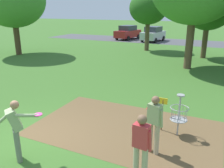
{
  "coord_description": "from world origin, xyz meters",
  "views": [
    {
      "loc": [
        5.0,
        -4.79,
        3.89
      ],
      "look_at": [
        1.19,
        3.39,
        1.0
      ],
      "focal_mm": 37.4,
      "sensor_mm": 36.0,
      "label": 1
    }
  ],
  "objects_px": {
    "frisbee_mid_grass": "(145,136)",
    "tree_mid_center": "(208,11)",
    "disc_golf_basket": "(177,113)",
    "player_foreground_watching": "(141,145)",
    "frisbee_near_basket": "(149,109)",
    "player_waiting_left": "(154,122)",
    "player_throwing": "(16,127)",
    "parked_car_center_left": "(153,34)",
    "tree_near_left": "(148,8)",
    "frisbee_far_right": "(159,113)",
    "parked_car_leftmost": "(128,32)"
  },
  "relations": [
    {
      "from": "disc_golf_basket",
      "to": "tree_near_left",
      "type": "bearing_deg",
      "value": 110.21
    },
    {
      "from": "frisbee_near_basket",
      "to": "frisbee_far_right",
      "type": "relative_size",
      "value": 0.98
    },
    {
      "from": "player_waiting_left",
      "to": "tree_mid_center",
      "type": "height_order",
      "value": "tree_mid_center"
    },
    {
      "from": "tree_mid_center",
      "to": "player_throwing",
      "type": "bearing_deg",
      "value": -101.03
    },
    {
      "from": "player_waiting_left",
      "to": "frisbee_mid_grass",
      "type": "height_order",
      "value": "player_waiting_left"
    },
    {
      "from": "disc_golf_basket",
      "to": "frisbee_mid_grass",
      "type": "bearing_deg",
      "value": -146.2
    },
    {
      "from": "parked_car_center_left",
      "to": "parked_car_leftmost",
      "type": "bearing_deg",
      "value": 171.07
    },
    {
      "from": "disc_golf_basket",
      "to": "parked_car_center_left",
      "type": "bearing_deg",
      "value": 107.25
    },
    {
      "from": "disc_golf_basket",
      "to": "player_foreground_watching",
      "type": "relative_size",
      "value": 0.81
    },
    {
      "from": "disc_golf_basket",
      "to": "player_waiting_left",
      "type": "xyz_separation_m",
      "value": [
        -0.4,
        -1.3,
        0.21
      ]
    },
    {
      "from": "frisbee_far_right",
      "to": "parked_car_leftmost",
      "type": "xyz_separation_m",
      "value": [
        -9.78,
        21.69,
        0.91
      ]
    },
    {
      "from": "frisbee_mid_grass",
      "to": "tree_near_left",
      "type": "height_order",
      "value": "tree_near_left"
    },
    {
      "from": "tree_near_left",
      "to": "parked_car_leftmost",
      "type": "distance_m",
      "value": 9.67
    },
    {
      "from": "tree_mid_center",
      "to": "player_waiting_left",
      "type": "bearing_deg",
      "value": -90.53
    },
    {
      "from": "frisbee_near_basket",
      "to": "tree_near_left",
      "type": "bearing_deg",
      "value": 107.42
    },
    {
      "from": "player_waiting_left",
      "to": "frisbee_near_basket",
      "type": "distance_m",
      "value": 3.22
    },
    {
      "from": "frisbee_near_basket",
      "to": "parked_car_center_left",
      "type": "height_order",
      "value": "parked_car_center_left"
    },
    {
      "from": "player_foreground_watching",
      "to": "tree_mid_center",
      "type": "xyz_separation_m",
      "value": [
        0.11,
        16.37,
        2.8
      ]
    },
    {
      "from": "frisbee_mid_grass",
      "to": "tree_mid_center",
      "type": "xyz_separation_m",
      "value": [
        0.58,
        14.39,
        3.76
      ]
    },
    {
      "from": "parked_car_leftmost",
      "to": "parked_car_center_left",
      "type": "xyz_separation_m",
      "value": [
        3.69,
        -0.58,
        0.0
      ]
    },
    {
      "from": "player_waiting_left",
      "to": "frisbee_mid_grass",
      "type": "bearing_deg",
      "value": 120.8
    },
    {
      "from": "frisbee_near_basket",
      "to": "parked_car_center_left",
      "type": "relative_size",
      "value": 0.06
    },
    {
      "from": "player_throwing",
      "to": "tree_mid_center",
      "type": "bearing_deg",
      "value": 78.97
    },
    {
      "from": "frisbee_near_basket",
      "to": "parked_car_center_left",
      "type": "bearing_deg",
      "value": 105.11
    },
    {
      "from": "player_throwing",
      "to": "frisbee_mid_grass",
      "type": "relative_size",
      "value": 7.54
    },
    {
      "from": "tree_mid_center",
      "to": "parked_car_leftmost",
      "type": "relative_size",
      "value": 1.19
    },
    {
      "from": "player_foreground_watching",
      "to": "frisbee_far_right",
      "type": "height_order",
      "value": "player_foreground_watching"
    },
    {
      "from": "player_foreground_watching",
      "to": "parked_car_leftmost",
      "type": "height_order",
      "value": "parked_car_leftmost"
    },
    {
      "from": "player_waiting_left",
      "to": "parked_car_center_left",
      "type": "distance_m",
      "value": 24.68
    },
    {
      "from": "frisbee_mid_grass",
      "to": "frisbee_near_basket",
      "type": "bearing_deg",
      "value": 103.02
    },
    {
      "from": "frisbee_far_right",
      "to": "tree_near_left",
      "type": "xyz_separation_m",
      "value": [
        -4.77,
        14.01,
        3.98
      ]
    },
    {
      "from": "frisbee_far_right",
      "to": "tree_near_left",
      "type": "bearing_deg",
      "value": 108.81
    },
    {
      "from": "tree_mid_center",
      "to": "parked_car_center_left",
      "type": "height_order",
      "value": "tree_mid_center"
    },
    {
      "from": "parked_car_center_left",
      "to": "frisbee_mid_grass",
      "type": "bearing_deg",
      "value": -75.08
    },
    {
      "from": "frisbee_mid_grass",
      "to": "disc_golf_basket",
      "type": "bearing_deg",
      "value": 33.8
    },
    {
      "from": "player_foreground_watching",
      "to": "player_waiting_left",
      "type": "xyz_separation_m",
      "value": [
        -0.03,
        1.25,
        0.0
      ]
    },
    {
      "from": "player_foreground_watching",
      "to": "frisbee_mid_grass",
      "type": "distance_m",
      "value": 2.25
    },
    {
      "from": "disc_golf_basket",
      "to": "frisbee_far_right",
      "type": "xyz_separation_m",
      "value": [
        -0.89,
        1.38,
        -0.74
      ]
    },
    {
      "from": "frisbee_mid_grass",
      "to": "tree_mid_center",
      "type": "height_order",
      "value": "tree_mid_center"
    },
    {
      "from": "player_foreground_watching",
      "to": "frisbee_near_basket",
      "type": "distance_m",
      "value": 4.39
    },
    {
      "from": "frisbee_far_right",
      "to": "parked_car_center_left",
      "type": "bearing_deg",
      "value": 106.09
    },
    {
      "from": "parked_car_center_left",
      "to": "frisbee_far_right",
      "type": "bearing_deg",
      "value": -73.91
    },
    {
      "from": "player_foreground_watching",
      "to": "tree_near_left",
      "type": "height_order",
      "value": "tree_near_left"
    },
    {
      "from": "disc_golf_basket",
      "to": "player_foreground_watching",
      "type": "height_order",
      "value": "player_foreground_watching"
    },
    {
      "from": "player_foreground_watching",
      "to": "disc_golf_basket",
      "type": "bearing_deg",
      "value": 81.72
    },
    {
      "from": "disc_golf_basket",
      "to": "player_foreground_watching",
      "type": "bearing_deg",
      "value": -98.28
    },
    {
      "from": "frisbee_near_basket",
      "to": "disc_golf_basket",
      "type": "bearing_deg",
      "value": -50.34
    },
    {
      "from": "tree_near_left",
      "to": "tree_mid_center",
      "type": "xyz_separation_m",
      "value": [
        5.4,
        -1.56,
        -0.22
      ]
    },
    {
      "from": "tree_mid_center",
      "to": "frisbee_mid_grass",
      "type": "bearing_deg",
      "value": -92.3
    },
    {
      "from": "frisbee_near_basket",
      "to": "parked_car_leftmost",
      "type": "bearing_deg",
      "value": 113.5
    }
  ]
}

